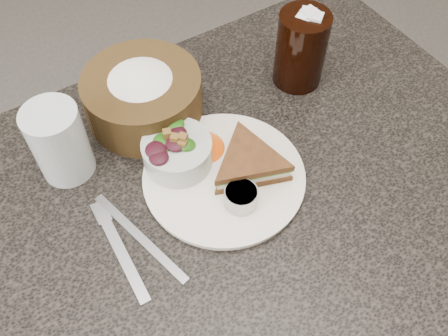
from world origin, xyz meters
name	(u,v)px	position (x,y,z in m)	size (l,w,h in m)	color
floor	(228,334)	(0.00, 0.00, 0.00)	(6.00, 6.00, 0.00)	#555250
dining_table	(229,280)	(0.00, 0.00, 0.38)	(1.00, 0.70, 0.75)	black
dinner_plate	(224,177)	(0.00, 0.02, 0.76)	(0.26, 0.26, 0.01)	white
sandwich	(249,163)	(0.04, 0.01, 0.78)	(0.15, 0.15, 0.04)	#533118
salad_bowl	(177,149)	(-0.05, 0.08, 0.79)	(0.11, 0.11, 0.07)	#A8B1AC
dressing_ramekin	(241,197)	(-0.01, -0.04, 0.78)	(0.05, 0.05, 0.03)	#A0A1A2
orange_wedge	(203,142)	(0.00, 0.08, 0.78)	(0.07, 0.07, 0.03)	#FC5B0D
fork	(122,255)	(-0.20, -0.02, 0.75)	(0.02, 0.17, 0.00)	#A6AAB5
knife	(140,237)	(-0.17, -0.01, 0.75)	(0.01, 0.20, 0.00)	gray
bread_basket	(142,91)	(-0.05, 0.21, 0.81)	(0.20, 0.20, 0.11)	#523B1B
cola_glass	(301,47)	(0.24, 0.14, 0.83)	(0.09, 0.09, 0.15)	black
water_glass	(59,142)	(-0.21, 0.17, 0.82)	(0.09, 0.09, 0.13)	silver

